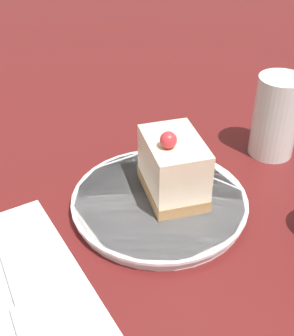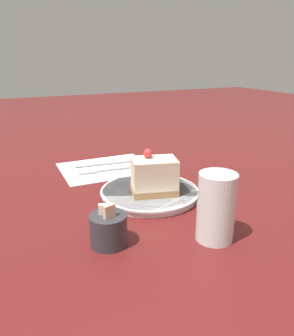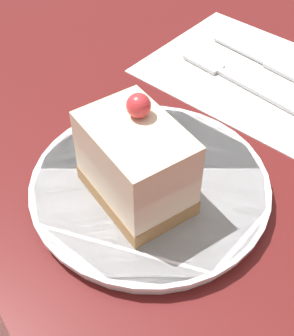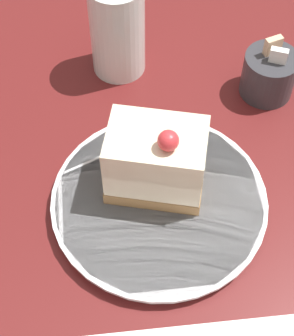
{
  "view_description": "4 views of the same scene",
  "coord_description": "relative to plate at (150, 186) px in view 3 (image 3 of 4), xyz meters",
  "views": [
    {
      "loc": [
        0.22,
        0.36,
        0.39
      ],
      "look_at": [
        -0.02,
        -0.04,
        0.06
      ],
      "focal_mm": 50.0,
      "sensor_mm": 36.0,
      "label": 1
    },
    {
      "loc": [
        -0.65,
        0.27,
        0.31
      ],
      "look_at": [
        -0.02,
        -0.03,
        0.06
      ],
      "focal_mm": 35.0,
      "sensor_mm": 36.0,
      "label": 2
    },
    {
      "loc": [
        -0.26,
        -0.22,
        0.34
      ],
      "look_at": [
        -0.05,
        -0.03,
        0.05
      ],
      "focal_mm": 50.0,
      "sensor_mm": 36.0,
      "label": 3
    },
    {
      "loc": [
        0.27,
        -0.08,
        0.51
      ],
      "look_at": [
        -0.04,
        -0.04,
        0.06
      ],
      "focal_mm": 60.0,
      "sensor_mm": 36.0,
      "label": 4
    }
  ],
  "objects": [
    {
      "name": "napkin",
      "position": [
        0.23,
        0.03,
        -0.01
      ],
      "size": [
        0.2,
        0.25,
        0.0
      ],
      "rotation": [
        0.0,
        0.0,
        -0.01
      ],
      "color": "white",
      "rests_on": "ground_plane"
    },
    {
      "name": "knife",
      "position": [
        0.25,
        0.01,
        -0.0
      ],
      "size": [
        0.03,
        0.17,
        0.0
      ],
      "rotation": [
        0.0,
        0.0,
        -0.1
      ],
      "color": "#B2B2B7",
      "rests_on": "napkin"
    },
    {
      "name": "plate",
      "position": [
        0.0,
        0.0,
        0.0
      ],
      "size": [
        0.22,
        0.22,
        0.02
      ],
      "color": "white",
      "rests_on": "ground_plane"
    },
    {
      "name": "ground_plane",
      "position": [
        0.03,
        0.03,
        -0.01
      ],
      "size": [
        4.0,
        4.0,
        0.0
      ],
      "primitive_type": "plane",
      "color": "#5B1919"
    },
    {
      "name": "cake_slice",
      "position": [
        -0.02,
        -0.0,
        0.05
      ],
      "size": [
        0.09,
        0.11,
        0.1
      ],
      "rotation": [
        0.0,
        0.0,
        -0.27
      ],
      "color": "olive",
      "rests_on": "plate"
    },
    {
      "name": "fork",
      "position": [
        0.2,
        0.04,
        -0.0
      ],
      "size": [
        0.03,
        0.17,
        0.0
      ],
      "rotation": [
        0.0,
        0.0,
        -0.1
      ],
      "color": "#B2B2B7",
      "rests_on": "napkin"
    }
  ]
}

